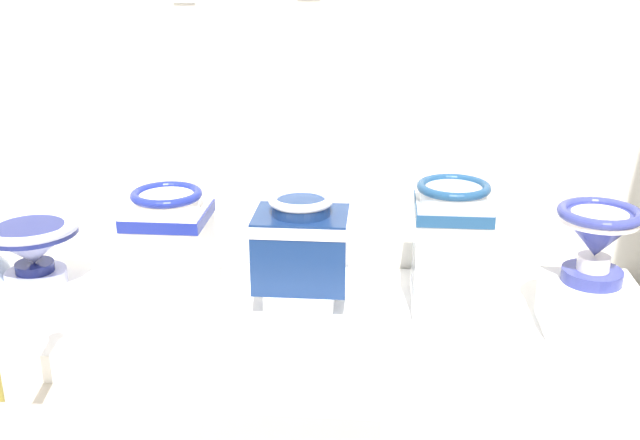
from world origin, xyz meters
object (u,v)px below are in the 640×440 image
antique_toilet_central_ornate (32,243)px  antique_toilet_tall_cobalt (169,237)px  plinth_block_slender_white (302,294)px  antique_toilet_broad_patterned (451,233)px  plinth_block_broad_patterned (447,296)px  plinth_block_squat_floral (588,306)px  plinth_block_tall_cobalt (174,296)px  antique_toilet_squat_floral (597,235)px  plinth_block_central_ornate (38,290)px  antique_toilet_slender_white (301,240)px

antique_toilet_central_ornate → antique_toilet_tall_cobalt: 0.63m
plinth_block_slender_white → antique_toilet_broad_patterned: size_ratio=0.76×
plinth_block_broad_patterned → plinth_block_squat_floral: 0.58m
plinth_block_tall_cobalt → antique_toilet_broad_patterned: (1.18, 0.12, 0.29)m
antique_toilet_broad_patterned → antique_toilet_central_ornate: bearing=-177.5°
plinth_block_tall_cobalt → plinth_block_squat_floral: plinth_block_squat_floral is taller
plinth_block_slender_white → plinth_block_squat_floral: plinth_block_squat_floral is taller
plinth_block_slender_white → antique_toilet_broad_patterned: 0.69m
antique_toilet_tall_cobalt → antique_toilet_squat_floral: size_ratio=1.33×
antique_toilet_tall_cobalt → plinth_block_squat_floral: 1.74m
antique_toilet_tall_cobalt → plinth_block_slender_white: 0.62m
antique_toilet_tall_cobalt → antique_toilet_central_ornate: bearing=176.4°
antique_toilet_broad_patterned → plinth_block_squat_floral: size_ratio=1.31×
plinth_block_tall_cobalt → antique_toilet_tall_cobalt: bearing=0.0°
plinth_block_central_ornate → antique_toilet_broad_patterned: bearing=2.5°
antique_toilet_slender_white → plinth_block_squat_floral: antique_toilet_slender_white is taller
antique_toilet_broad_patterned → antique_toilet_squat_floral: (0.55, -0.18, 0.08)m
plinth_block_tall_cobalt → plinth_block_squat_floral: (1.72, -0.06, 0.06)m
plinth_block_slender_white → antique_toilet_squat_floral: bearing=-6.3°
plinth_block_tall_cobalt → plinth_block_broad_patterned: 1.18m
plinth_block_slender_white → plinth_block_squat_floral: 1.18m
antique_toilet_squat_floral → antique_toilet_slender_white: bearing=173.7°
antique_toilet_central_ornate → plinth_block_squat_floral: (2.35, -0.10, -0.15)m
plinth_block_central_ornate → antique_toilet_central_ornate: (0.00, 0.00, 0.22)m
plinth_block_broad_patterned → antique_toilet_squat_floral: 0.68m
plinth_block_central_ornate → plinth_block_slender_white: 1.18m
plinth_block_tall_cobalt → antique_toilet_broad_patterned: antique_toilet_broad_patterned is taller
plinth_block_broad_patterned → plinth_block_squat_floral: (0.55, -0.18, 0.06)m
plinth_block_central_ornate → plinth_block_broad_patterned: (1.80, 0.08, 0.01)m
plinth_block_broad_patterned → antique_toilet_broad_patterned: 0.29m
plinth_block_broad_patterned → antique_toilet_squat_floral: bearing=-18.1°
antique_toilet_central_ornate → antique_toilet_broad_patterned: size_ratio=0.91×
antique_toilet_central_ornate → plinth_block_squat_floral: 2.36m
antique_toilet_central_ornate → plinth_block_squat_floral: size_ratio=1.19×
plinth_block_squat_floral → antique_toilet_squat_floral: bearing=0.0°
plinth_block_squat_floral → plinth_block_broad_patterned: bearing=161.9°
plinth_block_central_ornate → plinth_block_broad_patterned: 1.81m
plinth_block_central_ornate → antique_toilet_broad_patterned: (1.80, 0.08, 0.30)m
plinth_block_central_ornate → antique_toilet_central_ornate: bearing=0.0°
antique_toilet_tall_cobalt → antique_toilet_slender_white: 0.55m
plinth_block_squat_floral → plinth_block_central_ornate: bearing=177.5°
antique_toilet_slender_white → plinth_block_squat_floral: size_ratio=1.12×
plinth_block_slender_white → plinth_block_squat_floral: bearing=-6.3°
plinth_block_central_ornate → antique_toilet_squat_floral: bearing=-2.5°
plinth_block_tall_cobalt → antique_toilet_squat_floral: bearing=-2.0°
plinth_block_central_ornate → plinth_block_slender_white: bearing=1.4°
antique_toilet_tall_cobalt → plinth_block_slender_white: bearing=7.1°
antique_toilet_tall_cobalt → antique_toilet_squat_floral: bearing=-2.0°
plinth_block_slender_white → antique_toilet_squat_floral: antique_toilet_squat_floral is taller
plinth_block_tall_cobalt → plinth_block_slender_white: (0.55, 0.07, 0.00)m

